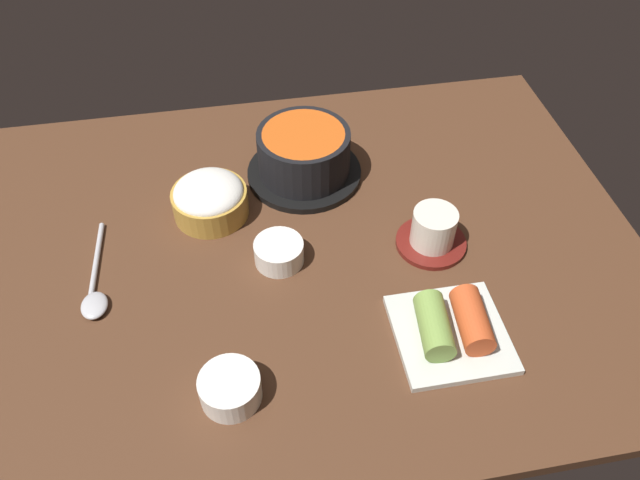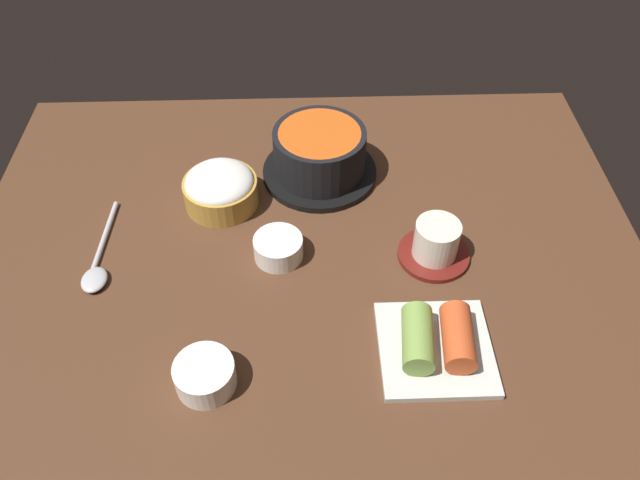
{
  "view_description": "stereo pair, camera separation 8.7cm",
  "coord_description": "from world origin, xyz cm",
  "px_view_note": "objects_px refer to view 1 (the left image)",
  "views": [
    {
      "loc": [
        -8.7,
        -61.76,
        70.06
      ],
      "look_at": [
        2.0,
        -2.0,
        5.0
      ],
      "focal_mm": 34.9,
      "sensor_mm": 36.0,
      "label": 1
    },
    {
      "loc": [
        -0.02,
        -62.68,
        70.06
      ],
      "look_at": [
        2.0,
        -2.0,
        5.0
      ],
      "focal_mm": 34.9,
      "sensor_mm": 36.0,
      "label": 2
    }
  ],
  "objects_px": {
    "spoon": "(95,291)",
    "side_bowl_near": "(230,388)",
    "tea_cup_with_saucer": "(433,231)",
    "banchan_cup_center": "(279,252)",
    "stone_pot": "(304,155)",
    "rice_bowl": "(210,198)",
    "kimchi_plate": "(452,328)"
  },
  "relations": [
    {
      "from": "kimchi_plate",
      "to": "rice_bowl",
      "type": "bearing_deg",
      "value": 135.63
    },
    {
      "from": "spoon",
      "to": "side_bowl_near",
      "type": "bearing_deg",
      "value": -47.78
    },
    {
      "from": "rice_bowl",
      "to": "kimchi_plate",
      "type": "height_order",
      "value": "rice_bowl"
    },
    {
      "from": "tea_cup_with_saucer",
      "to": "side_bowl_near",
      "type": "distance_m",
      "value": 0.37
    },
    {
      "from": "kimchi_plate",
      "to": "side_bowl_near",
      "type": "distance_m",
      "value": 0.29
    },
    {
      "from": "banchan_cup_center",
      "to": "side_bowl_near",
      "type": "xyz_separation_m",
      "value": [
        -0.09,
        -0.21,
        0.0
      ]
    },
    {
      "from": "stone_pot",
      "to": "banchan_cup_center",
      "type": "distance_m",
      "value": 0.19
    },
    {
      "from": "stone_pot",
      "to": "side_bowl_near",
      "type": "distance_m",
      "value": 0.42
    },
    {
      "from": "banchan_cup_center",
      "to": "spoon",
      "type": "bearing_deg",
      "value": -176.2
    },
    {
      "from": "tea_cup_with_saucer",
      "to": "banchan_cup_center",
      "type": "relative_size",
      "value": 1.46
    },
    {
      "from": "stone_pot",
      "to": "rice_bowl",
      "type": "distance_m",
      "value": 0.17
    },
    {
      "from": "tea_cup_with_saucer",
      "to": "spoon",
      "type": "relative_size",
      "value": 0.57
    },
    {
      "from": "tea_cup_with_saucer",
      "to": "spoon",
      "type": "bearing_deg",
      "value": -179.0
    },
    {
      "from": "rice_bowl",
      "to": "banchan_cup_center",
      "type": "distance_m",
      "value": 0.15
    },
    {
      "from": "rice_bowl",
      "to": "spoon",
      "type": "bearing_deg",
      "value": -141.57
    },
    {
      "from": "tea_cup_with_saucer",
      "to": "banchan_cup_center",
      "type": "bearing_deg",
      "value": 177.79
    },
    {
      "from": "tea_cup_with_saucer",
      "to": "rice_bowl",
      "type": "bearing_deg",
      "value": 158.46
    },
    {
      "from": "rice_bowl",
      "to": "side_bowl_near",
      "type": "height_order",
      "value": "rice_bowl"
    },
    {
      "from": "stone_pot",
      "to": "banchan_cup_center",
      "type": "bearing_deg",
      "value": -110.1
    },
    {
      "from": "spoon",
      "to": "tea_cup_with_saucer",
      "type": "bearing_deg",
      "value": 1.0
    },
    {
      "from": "stone_pot",
      "to": "tea_cup_with_saucer",
      "type": "xyz_separation_m",
      "value": [
        0.16,
        -0.19,
        -0.01
      ]
    },
    {
      "from": "stone_pot",
      "to": "rice_bowl",
      "type": "bearing_deg",
      "value": -158.1
    },
    {
      "from": "side_bowl_near",
      "to": "spoon",
      "type": "distance_m",
      "value": 0.26
    },
    {
      "from": "tea_cup_with_saucer",
      "to": "spoon",
      "type": "distance_m",
      "value": 0.48
    },
    {
      "from": "tea_cup_with_saucer",
      "to": "banchan_cup_center",
      "type": "xyz_separation_m",
      "value": [
        -0.23,
        0.01,
        -0.01
      ]
    },
    {
      "from": "tea_cup_with_saucer",
      "to": "stone_pot",
      "type": "bearing_deg",
      "value": 130.46
    },
    {
      "from": "rice_bowl",
      "to": "banchan_cup_center",
      "type": "relative_size",
      "value": 1.62
    },
    {
      "from": "rice_bowl",
      "to": "spoon",
      "type": "xyz_separation_m",
      "value": [
        -0.17,
        -0.13,
        -0.03
      ]
    },
    {
      "from": "rice_bowl",
      "to": "side_bowl_near",
      "type": "bearing_deg",
      "value": -89.2
    },
    {
      "from": "spoon",
      "to": "stone_pot",
      "type": "bearing_deg",
      "value": 31.17
    },
    {
      "from": "tea_cup_with_saucer",
      "to": "banchan_cup_center",
      "type": "height_order",
      "value": "tea_cup_with_saucer"
    },
    {
      "from": "banchan_cup_center",
      "to": "side_bowl_near",
      "type": "height_order",
      "value": "side_bowl_near"
    }
  ]
}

